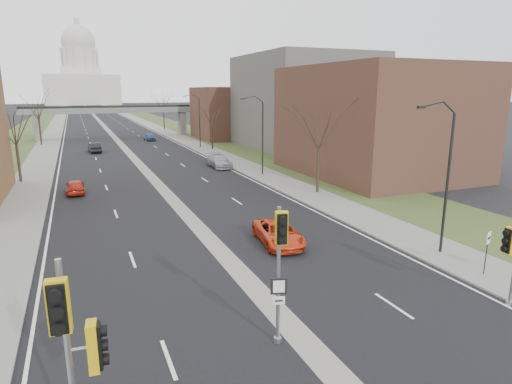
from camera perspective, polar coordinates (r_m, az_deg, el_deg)
ground at (r=16.54m, az=8.46°, el=-21.05°), size 700.00×700.00×0.00m
road_surface at (r=161.98m, az=-20.47°, el=9.21°), size 20.00×600.00×0.01m
median_strip at (r=161.98m, az=-20.47°, el=9.21°), size 1.20×600.00×0.02m
sidewalk_right at (r=162.97m, az=-16.21°, el=9.56°), size 4.00×600.00×0.12m
sidewalk_left at (r=161.88m, az=-24.76°, el=8.85°), size 4.00×600.00×0.12m
grass_verge_right at (r=163.79m, az=-14.10°, el=9.70°), size 8.00×600.00×0.10m
grass_verge_left at (r=162.17m, az=-26.89°, el=8.64°), size 8.00×600.00×0.10m
commercial_block_near at (r=50.56m, az=15.72°, el=9.09°), size 16.00×20.00×12.00m
commercial_block_mid at (r=72.73m, az=6.38°, el=11.83°), size 18.00×22.00×15.00m
commercial_block_far at (r=86.77m, az=-3.10°, el=10.47°), size 14.00×14.00×10.00m
pedestrian_bridge at (r=91.95m, az=-18.51°, el=9.87°), size 34.00×3.00×6.45m
capitol at (r=331.76m, az=-22.24°, el=13.98°), size 48.00×42.00×55.75m
streetlight_near at (r=25.48m, az=23.47°, el=6.95°), size 2.61×0.20×8.70m
streetlight_mid at (r=47.30m, az=-0.02°, el=10.48°), size 2.61×0.20×8.70m
streetlight_far at (r=71.96m, az=-8.23°, el=11.32°), size 2.61×0.20×8.70m
tree_left_b at (r=49.97m, az=-29.62°, el=8.09°), size 6.75×6.75×8.81m
tree_left_c at (r=83.77m, az=-27.18°, el=10.35°), size 7.65×7.65×9.99m
tree_right_a at (r=39.32m, az=8.47°, el=9.30°), size 7.20×7.20×9.40m
tree_right_b at (r=69.67m, az=-5.93°, el=10.39°), size 6.30×6.30×8.22m
tree_right_c at (r=108.50m, az=-12.29°, el=11.84°), size 7.65×7.65×9.99m
signal_pole_left at (r=11.17m, az=-22.92°, el=-17.88°), size 1.09×0.98×5.67m
signal_pole_median at (r=15.27m, az=3.24°, el=-8.14°), size 0.71×0.89×5.34m
speed_limit_sign at (r=24.73m, az=28.46°, el=-6.27°), size 0.47×0.19×2.29m
car_left_near at (r=43.02m, az=-22.93°, el=0.69°), size 1.63×3.97×1.35m
car_left_far at (r=71.18m, az=-20.73°, el=5.56°), size 1.94×4.63×1.49m
car_right_near at (r=26.73m, az=3.01°, el=-5.49°), size 2.94×5.23×1.38m
car_right_mid at (r=53.59m, az=-4.94°, el=4.13°), size 2.22×5.41×1.57m
car_right_far at (r=85.14m, az=-14.03°, el=7.13°), size 1.92×4.15×1.38m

